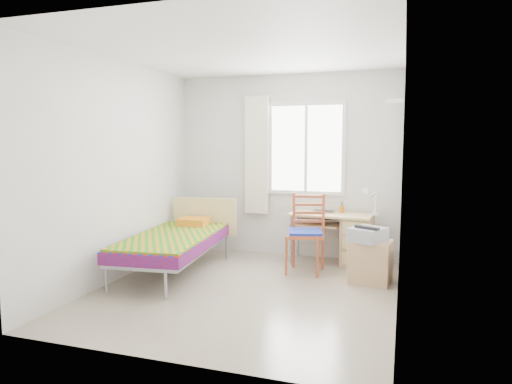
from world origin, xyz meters
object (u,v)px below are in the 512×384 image
at_px(desk, 352,237).
at_px(cabinet, 371,262).
at_px(bed, 176,240).
at_px(printer, 367,234).
at_px(chair, 307,228).

bearing_deg(desk, cabinet, -63.57).
height_order(bed, printer, bed).
bearing_deg(chair, desk, 30.04).
height_order(chair, printer, chair).
bearing_deg(cabinet, chair, 172.46).
bearing_deg(chair, bed, -175.81).
distance_m(bed, chair, 1.65).
distance_m(chair, cabinet, 0.90).
distance_m(desk, chair, 0.75).
relative_size(chair, printer, 2.01).
relative_size(bed, printer, 4.10).
xyz_separation_m(bed, printer, (2.32, 0.29, 0.17)).
bearing_deg(desk, chair, -130.80).
bearing_deg(cabinet, printer, -132.96).
relative_size(desk, cabinet, 2.20).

